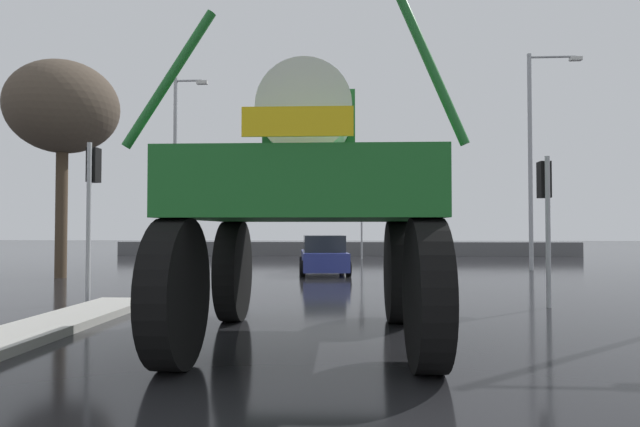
{
  "coord_description": "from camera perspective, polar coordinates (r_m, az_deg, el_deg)",
  "views": [
    {
      "loc": [
        0.56,
        -2.19,
        1.78
      ],
      "look_at": [
        -0.05,
        7.8,
        2.07
      ],
      "focal_mm": 30.05,
      "sensor_mm": 36.0,
      "label": 1
    }
  ],
  "objects": [
    {
      "name": "traffic_signal_far_left",
      "position": [
        32.28,
        -7.85,
        -0.56
      ],
      "size": [
        0.24,
        0.55,
        3.26
      ],
      "color": "#A8AAAF",
      "rests_on": "ground"
    },
    {
      "name": "streetlight_far_right",
      "position": [
        24.93,
        21.84,
        6.33
      ],
      "size": [
        2.3,
        0.24,
        9.35
      ],
      "color": "#A8AAAF",
      "rests_on": "ground"
    },
    {
      "name": "sedan_ahead",
      "position": [
        21.26,
        0.39,
        -4.51
      ],
      "size": [
        2.24,
        4.27,
        1.52
      ],
      "rotation": [
        0.0,
        0.0,
        1.68
      ],
      "color": "navy",
      "rests_on": "ground"
    },
    {
      "name": "oversize_sprayer",
      "position": [
        8.53,
        -1.18,
        1.37
      ],
      "size": [
        4.34,
        5.55,
        4.69
      ],
      "rotation": [
        0.0,
        0.0,
        1.59
      ],
      "color": "black",
      "rests_on": "ground"
    },
    {
      "name": "streetlight_far_left",
      "position": [
        25.9,
        -14.96,
        5.23
      ],
      "size": [
        1.6,
        0.24,
        8.85
      ],
      "color": "#A8AAAF",
      "rests_on": "ground"
    },
    {
      "name": "roadside_barrier",
      "position": [
        35.36,
        2.6,
        -3.78
      ],
      "size": [
        30.59,
        0.24,
        0.9
      ],
      "primitive_type": "cube",
      "color": "#59595B",
      "rests_on": "ground"
    },
    {
      "name": "traffic_signal_near_left",
      "position": [
        14.09,
        -23.08,
        2.69
      ],
      "size": [
        0.24,
        0.54,
        3.85
      ],
      "color": "#A8AAAF",
      "rests_on": "ground"
    },
    {
      "name": "traffic_signal_near_right",
      "position": [
        13.34,
        22.84,
        1.59
      ],
      "size": [
        0.24,
        0.54,
        3.43
      ],
      "color": "#A8AAAF",
      "rests_on": "ground"
    },
    {
      "name": "bare_tree_left",
      "position": [
        22.02,
        -25.7,
        10.02
      ],
      "size": [
        3.95,
        3.95,
        7.91
      ],
      "color": "#473828",
      "rests_on": "ground"
    },
    {
      "name": "traffic_signal_far_right",
      "position": [
        31.65,
        4.45,
        0.33
      ],
      "size": [
        0.24,
        0.55,
        3.92
      ],
      "color": "#A8AAAF",
      "rests_on": "ground"
    },
    {
      "name": "ground_plane",
      "position": [
        20.28,
        1.92,
        -6.67
      ],
      "size": [
        120.0,
        120.0,
        0.0
      ],
      "primitive_type": "plane",
      "color": "black"
    }
  ]
}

